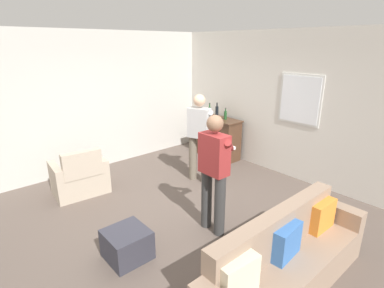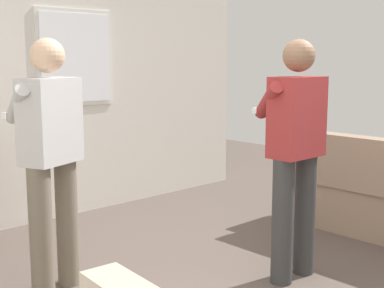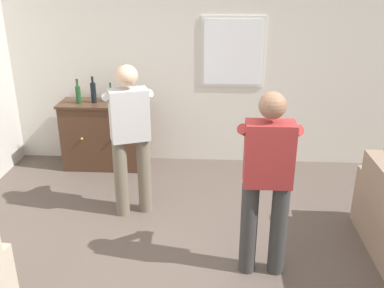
{
  "view_description": "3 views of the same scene",
  "coord_description": "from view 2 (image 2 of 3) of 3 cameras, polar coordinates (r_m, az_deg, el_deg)",
  "views": [
    {
      "loc": [
        3.25,
        -2.51,
        2.53
      ],
      "look_at": [
        0.09,
        0.25,
        1.12
      ],
      "focal_mm": 28.0,
      "sensor_mm": 36.0,
      "label": 1
    },
    {
      "loc": [
        -2.35,
        -2.01,
        1.55
      ],
      "look_at": [
        -0.0,
        0.48,
        1.0
      ],
      "focal_mm": 50.0,
      "sensor_mm": 36.0,
      "label": 2
    },
    {
      "loc": [
        0.22,
        -3.1,
        2.54
      ],
      "look_at": [
        0.01,
        0.49,
        1.09
      ],
      "focal_mm": 40.0,
      "sensor_mm": 36.0,
      "label": 3
    }
  ],
  "objects": [
    {
      "name": "wall_back_with_window",
      "position": [
        5.23,
        -16.66,
        7.1
      ],
      "size": [
        5.2,
        0.15,
        2.8
      ],
      "color": "silver",
      "rests_on": "ground"
    },
    {
      "name": "person_standing_left",
      "position": [
        3.59,
        -14.9,
        -1.04
      ],
      "size": [
        0.52,
        0.52,
        1.68
      ],
      "color": "#6B6051",
      "rests_on": "ground"
    },
    {
      "name": "person_standing_right",
      "position": [
        3.76,
        10.89,
        -0.45
      ],
      "size": [
        0.56,
        0.47,
        1.68
      ],
      "color": "#383838",
      "rests_on": "ground"
    }
  ]
}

